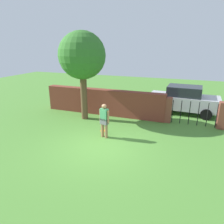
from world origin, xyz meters
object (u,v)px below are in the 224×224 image
(person, at_px, (104,119))
(car, at_px, (183,100))
(frisbee_orange, at_px, (103,131))
(tree, at_px, (82,56))

(person, relative_size, car, 0.38)
(frisbee_orange, bearing_deg, car, 50.97)
(tree, relative_size, frisbee_orange, 18.06)
(tree, height_order, person, tree)
(car, bearing_deg, person, -119.86)
(car, height_order, frisbee_orange, car)
(person, relative_size, frisbee_orange, 6.00)
(person, distance_m, frisbee_orange, 1.15)
(tree, relative_size, car, 1.14)
(tree, bearing_deg, person, -43.85)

